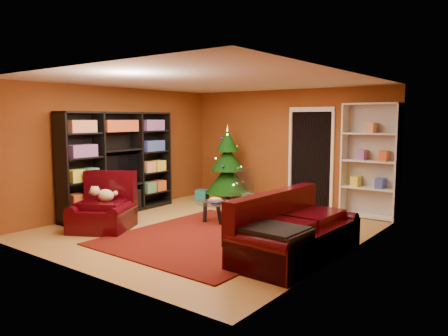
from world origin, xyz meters
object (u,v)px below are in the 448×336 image
Objects in this scene: coffee_table at (216,212)px; acrylic_chair at (242,192)px; gift_box_green at (246,199)px; gift_box_teal at (202,195)px; sofa at (297,225)px; armchair at (102,207)px; rug at (212,237)px; christmas_tree at (228,164)px; white_bookshelf at (370,161)px; gift_box_red at (237,196)px; media_unit at (119,163)px; dog at (106,195)px.

coffee_table is 0.91× the size of acrylic_chair.
acrylic_chair reaches higher than gift_box_green.
sofa is (3.82, -2.44, 0.33)m from gift_box_teal.
acrylic_chair is at bearing 39.10° from armchair.
gift_box_green is at bearing 113.18° from rug.
rug is 2.05m from armchair.
sofa is at bearing -39.74° from christmas_tree.
gift_box_teal is at bearing 133.11° from rug.
white_bookshelf is 3.02× the size of coffee_table.
white_bookshelf is (2.67, 0.41, 0.99)m from gift_box_green.
christmas_tree is 6.81× the size of gift_box_teal.
gift_box_red is 2.35m from coffee_table.
white_bookshelf is at bearing 8.73° from gift_box_green.
sofa is at bearing -16.93° from armchair.
armchair is (-0.73, -3.40, 0.27)m from gift_box_green.
media_unit reaches higher than sofa.
dog is at bearing -129.02° from coffee_table.
dog is at bearing -101.93° from gift_box_green.
gift_box_teal is 0.12× the size of sofa.
sofa is (0.07, -3.12, -0.66)m from white_bookshelf.
coffee_table is 1.10m from acrylic_chair.
gift_box_teal is 0.32× the size of acrylic_chair.
white_bookshelf is (1.54, 3.03, 1.12)m from rug.
rug is at bearing -6.96° from dog.
gift_box_red is 0.10× the size of sofa.
gift_box_green is at bearing 46.94° from sofa.
christmas_tree reaches higher than gift_box_red.
armchair is at bearing -93.58° from christmas_tree.
rug is 2.86m from gift_box_green.
christmas_tree is at bearing -178.82° from gift_box_green.
sofa is at bearing -60.60° from acrylic_chair.
gift_box_green reaches higher than rug.
white_bookshelf reaches higher than rug.
gift_box_green is 0.67× the size of dog.
gift_box_teal is at bearing 68.21° from armchair.
armchair is 1.36× the size of coffee_table.
gift_box_red is at bearing 109.26° from acrylic_chair.
media_unit is (-2.68, 0.29, 1.04)m from rug.
media_unit is at bearing 102.16° from dog.
sofa reaches higher than rug.
gift_box_red is at bearing -179.04° from white_bookshelf.
christmas_tree is 4.25m from sofa.
armchair reaches higher than dog.
gift_box_green is 0.12× the size of sofa.
coffee_table is at bearing 23.48° from armchair.
coffee_table is at bearing -134.59° from white_bookshelf.
sofa is at bearing -3.10° from rug.
gift_box_red is at bearing 118.46° from rug.
white_bookshelf is at bearing 6.20° from acrylic_chair.
media_unit is 3.25× the size of acrylic_chair.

